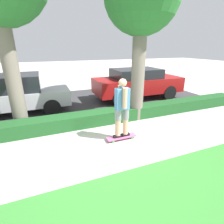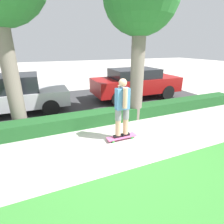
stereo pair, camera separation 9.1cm
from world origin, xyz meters
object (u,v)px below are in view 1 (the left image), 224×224
skater_person (122,107)px  parked_car_front (16,93)px  skateboard (121,137)px  parked_car_middle (137,83)px

skater_person → parked_car_front: skater_person is taller
skateboard → parked_car_middle: bearing=55.0°
skateboard → skater_person: size_ratio=0.53×
skater_person → parked_car_middle: 4.37m
skater_person → parked_car_front: (-2.94, 3.61, -0.20)m
skateboard → parked_car_front: parked_car_front is taller
skateboard → parked_car_front: size_ratio=0.22×
skateboard → parked_car_front: 4.71m
parked_car_front → parked_car_middle: size_ratio=0.91×
parked_car_front → skateboard: bearing=-50.3°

